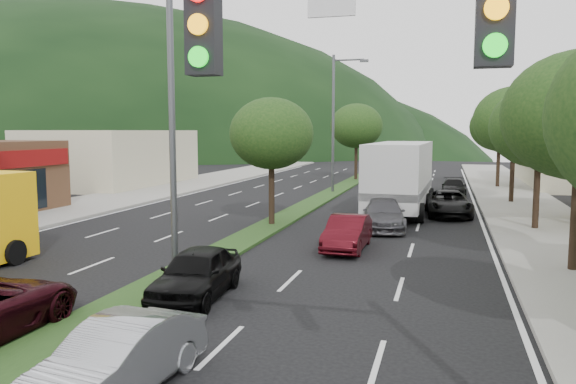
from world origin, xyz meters
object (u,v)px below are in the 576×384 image
(streetlight_mid, at_px, (336,117))
(car_queue_b, at_px, (384,214))
(car_queue_a, at_px, (196,273))
(car_queue_c, at_px, (347,233))
(traffic_signal, at_px, (560,123))
(motorhome, at_px, (400,175))
(tree_r_c, at_px, (540,127))
(car_queue_d, at_px, (448,203))
(sedan_silver, at_px, (118,358))
(tree_r_d, at_px, (514,121))
(tree_med_far, at_px, (356,126))
(tree_r_e, at_px, (500,127))
(tree_med_near, at_px, (271,134))
(streetlight_near, at_px, (178,97))
(car_queue_f, at_px, (454,187))
(car_queue_e, at_px, (400,192))

(streetlight_mid, bearing_deg, car_queue_b, -70.55)
(car_queue_a, relative_size, car_queue_c, 1.02)
(traffic_signal, xyz_separation_m, motorhome, (-3.49, 26.11, -2.57))
(tree_r_c, bearing_deg, car_queue_d, 136.03)
(streetlight_mid, distance_m, sedan_silver, 32.72)
(traffic_signal, relative_size, car_queue_b, 1.48)
(tree_r_d, bearing_deg, car_queue_b, -120.77)
(tree_med_far, distance_m, car_queue_d, 22.32)
(tree_r_e, bearing_deg, car_queue_d, -103.17)
(tree_r_d, relative_size, tree_med_far, 1.03)
(sedan_silver, bearing_deg, car_queue_d, 82.04)
(tree_med_near, xyz_separation_m, car_queue_b, (5.26, 0.68, -3.74))
(car_queue_c, bearing_deg, tree_med_far, 98.66)
(car_queue_b, relative_size, car_queue_c, 1.19)
(streetlight_near, bearing_deg, car_queue_a, -52.28)
(traffic_signal, relative_size, car_queue_d, 1.42)
(streetlight_mid, xyz_separation_m, car_queue_b, (5.06, -14.32, -4.90))
(car_queue_b, height_order, car_queue_d, car_queue_b)
(tree_med_near, bearing_deg, car_queue_d, 34.78)
(car_queue_c, xyz_separation_m, motorhome, (1.13, 10.89, 1.42))
(sedan_silver, relative_size, car_queue_b, 0.83)
(car_queue_f, bearing_deg, motorhome, -108.00)
(streetlight_mid, bearing_deg, tree_med_near, -90.78)
(tree_r_d, xyz_separation_m, car_queue_d, (-3.82, -6.32, -4.50))
(car_queue_d, bearing_deg, tree_med_far, 106.94)
(streetlight_near, height_order, motorhome, streetlight_near)
(tree_r_e, height_order, streetlight_near, streetlight_near)
(tree_r_c, distance_m, tree_r_d, 10.01)
(car_queue_c, distance_m, car_queue_f, 20.43)
(streetlight_near, distance_m, streetlight_mid, 25.00)
(tree_r_c, relative_size, sedan_silver, 1.66)
(tree_r_c, distance_m, car_queue_b, 7.98)
(sedan_silver, distance_m, car_queue_f, 33.47)
(tree_med_far, distance_m, motorhome, 20.42)
(traffic_signal, bearing_deg, streetlight_mid, 104.33)
(streetlight_mid, relative_size, car_queue_e, 2.60)
(tree_r_e, xyz_separation_m, car_queue_a, (-10.50, -33.67, -4.20))
(tree_r_e, distance_m, car_queue_f, 8.37)
(car_queue_b, bearing_deg, tree_r_d, 51.79)
(tree_med_far, bearing_deg, car_queue_d, -68.06)
(tree_med_near, bearing_deg, tree_r_c, 9.46)
(tree_r_c, distance_m, tree_r_e, 20.00)
(tree_r_d, xyz_separation_m, tree_med_far, (-12.00, 14.00, -0.17))
(tree_med_near, xyz_separation_m, car_queue_f, (8.58, 15.68, -3.83))
(car_queue_c, bearing_deg, car_queue_e, 87.31)
(tree_r_d, bearing_deg, tree_r_e, 90.00)
(car_queue_c, height_order, car_queue_e, car_queue_c)
(tree_med_near, bearing_deg, car_queue_c, -44.34)
(car_queue_f, height_order, motorhome, motorhome)
(traffic_signal, bearing_deg, sedan_silver, 160.38)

